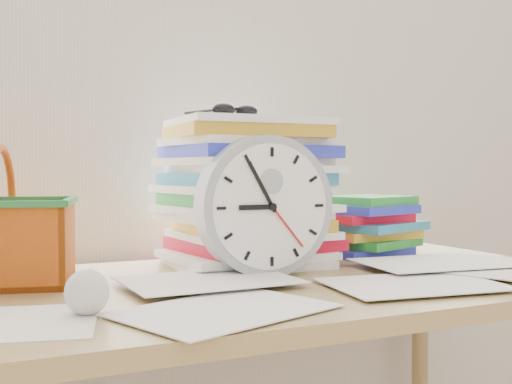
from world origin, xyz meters
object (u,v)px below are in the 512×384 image
paper_stack (250,192)px  clock (265,206)px  desk (254,320)px  book_stack (369,226)px  basket (1,216)px

paper_stack → clock: 0.16m
desk → book_stack: bearing=26.4°
clock → book_stack: size_ratio=1.12×
paper_stack → clock: (-0.04, -0.15, -0.02)m
basket → desk: bearing=-4.3°
paper_stack → clock: bearing=-104.6°
desk → clock: (0.04, 0.03, 0.21)m
book_stack → desk: bearing=-153.6°
clock → basket: clock is taller
paper_stack → book_stack: 0.34m
paper_stack → basket: 0.51m
paper_stack → book_stack: paper_stack is taller
book_stack → basket: bearing=-176.6°
paper_stack → basket: bearing=-175.9°
desk → paper_stack: size_ratio=3.92×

